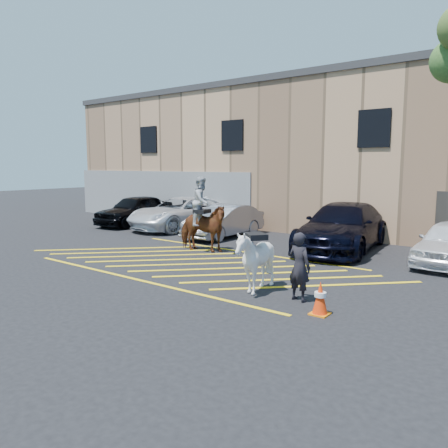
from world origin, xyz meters
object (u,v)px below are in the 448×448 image
Objects in this scene: car_white_pickup at (181,213)px; traffic_cone at (320,298)px; car_silver_sedan at (224,221)px; car_black_suv at (135,210)px; handler at (299,267)px; mounted_bay at (202,222)px; saddled_white at (255,261)px; car_blue_suv at (343,227)px.

traffic_cone is (10.97, -7.47, -0.42)m from car_white_pickup.
car_white_pickup is 3.29m from car_silver_sedan.
car_white_pickup is at bearing 4.92° from car_black_suv.
car_black_suv is 6.12m from car_silver_sedan.
mounted_bay is (-5.59, 3.09, 0.29)m from handler.
car_silver_sedan is at bearing 132.70° from saddled_white.
traffic_cone is at bearing -41.04° from car_silver_sedan.
car_black_suv is 15.55m from traffic_cone.
car_blue_suv reaches higher than traffic_cone.
car_white_pickup is 13.28m from traffic_cone.
mounted_bay is (-3.93, -3.49, 0.24)m from car_blue_suv.
car_silver_sedan is 0.72× the size of car_blue_suv.
car_black_suv is 14.55m from handler.
car_blue_suv is at bearing -64.96° from handler.
car_blue_suv is 5.26m from mounted_bay.
mounted_bay reaches higher than car_white_pickup.
car_white_pickup is 2.93× the size of saddled_white.
mounted_bay is 3.76× the size of traffic_cone.
car_silver_sedan is at bearing 138.90° from traffic_cone.
car_blue_suv reaches higher than saddled_white.
car_silver_sedan is 10.30m from traffic_cone.
handler reaches higher than traffic_cone.
mounted_bay reaches higher than car_silver_sedan.
traffic_cone is at bearing -77.68° from car_blue_suv.
car_black_suv is at bearing 151.40° from saddled_white.
car_black_suv is 1.69× the size of mounted_bay.
handler reaches higher than car_white_pickup.
saddled_white is (4.39, -3.14, -0.30)m from mounted_bay.
car_blue_suv is (5.28, 0.40, 0.16)m from car_silver_sedan.
car_white_pickup is at bearing 167.76° from car_silver_sedan.
car_blue_suv is at bearing 94.03° from saddled_white.
traffic_cone is at bearing 154.97° from handler.
car_blue_suv reaches higher than handler.
mounted_bay is (4.57, -3.79, 0.32)m from car_white_pickup.
car_white_pickup is at bearing 145.75° from traffic_cone.
car_blue_suv is (11.40, 0.17, 0.07)m from car_black_suv.
car_white_pickup reaches higher than traffic_cone.
car_blue_suv reaches higher than car_black_suv.
traffic_cone is at bearing -14.94° from saddled_white.
handler is at bearing -41.60° from car_silver_sedan.
saddled_white is (5.75, -6.23, 0.10)m from car_silver_sedan.
handler is 2.23× the size of traffic_cone.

